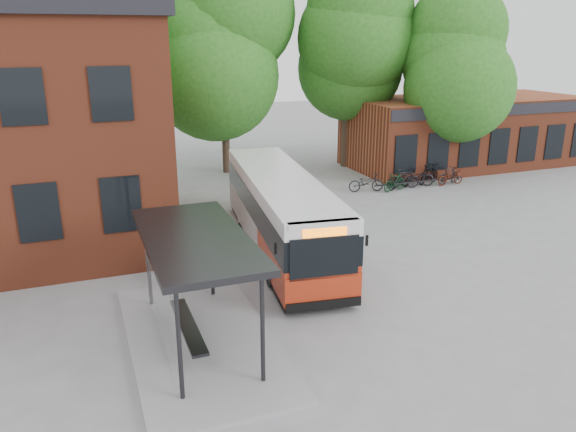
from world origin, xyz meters
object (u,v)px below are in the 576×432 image
object	(u,v)px
bicycle_6	(450,177)
bicycle_7	(449,175)
bicycle_1	(395,182)
bicycle_5	(428,174)
bus_shelter	(198,289)
bicycle_2	(399,181)
bicycle_3	(404,179)
city_bus	(281,213)
bicycle_4	(416,177)
bicycle_0	(366,182)

from	to	relation	value
bicycle_6	bicycle_7	bearing A→B (deg)	-15.50
bicycle_1	bicycle_5	bearing A→B (deg)	-90.63
bicycle_6	bus_shelter	bearing A→B (deg)	121.90
bicycle_2	bicycle_3	xyz separation A→B (m)	(0.31, 0.06, 0.10)
bicycle_3	bus_shelter	bearing A→B (deg)	140.91
bicycle_1	bicycle_6	xyz separation A→B (m)	(3.37, 0.02, -0.05)
city_bus	bicycle_6	distance (m)	12.80
bicycle_1	bicycle_6	world-z (taller)	bicycle_1
bicycle_3	bicycle_4	distance (m)	0.87
bicycle_1	bicycle_6	distance (m)	3.37
bicycle_3	bicycle_7	xyz separation A→B (m)	(2.72, -0.04, -0.05)
bicycle_3	bicycle_5	xyz separation A→B (m)	(1.74, 0.38, 0.02)
city_bus	bicycle_4	world-z (taller)	city_bus
city_bus	bicycle_1	world-z (taller)	city_bus
bicycle_0	bicycle_1	world-z (taller)	bicycle_0
bicycle_0	bicycle_5	distance (m)	3.85
city_bus	bicycle_7	distance (m)	12.94
bus_shelter	bicycle_1	bearing A→B (deg)	41.69
bicycle_0	bicycle_4	distance (m)	2.95
bicycle_6	bicycle_7	xyz separation A→B (m)	(0.05, 0.23, 0.05)
bicycle_3	bicycle_7	distance (m)	2.72
city_bus	bicycle_2	distance (m)	10.33
bicycle_0	bicycle_2	bearing A→B (deg)	-84.49
city_bus	bicycle_3	world-z (taller)	city_bus
bicycle_2	bicycle_3	world-z (taller)	bicycle_3
bicycle_3	bicycle_5	world-z (taller)	bicycle_5
bicycle_0	bicycle_4	bearing A→B (deg)	-78.09
city_bus	bicycle_2	xyz separation A→B (m)	(8.52, 5.77, -0.96)
bicycle_3	bicycle_4	bearing A→B (deg)	-69.24
city_bus	bicycle_1	size ratio (longest dim) A/B	7.06
bicycle_2	bicycle_6	world-z (taller)	bicycle_6
city_bus	bicycle_0	distance (m)	9.02
bicycle_2	bicycle_5	size ratio (longest dim) A/B	0.89
bus_shelter	bicycle_1	xyz separation A→B (m)	(12.30, 10.95, -0.99)
bicycle_4	bus_shelter	bearing A→B (deg)	148.37
bicycle_4	bicycle_1	bearing A→B (deg)	125.21
bicycle_4	city_bus	bearing A→B (deg)	140.62
bicycle_4	bicycle_2	bearing A→B (deg)	119.49
bicycle_5	bus_shelter	bearing A→B (deg)	107.40
bicycle_0	bicycle_5	bearing A→B (deg)	-75.08
bicycle_2	bus_shelter	bearing A→B (deg)	113.61
bicycle_0	bicycle_1	bearing A→B (deg)	-95.37
city_bus	bicycle_6	size ratio (longest dim) A/B	6.93
bicycle_0	bicycle_7	world-z (taller)	bicycle_0
bus_shelter	bicycle_2	xyz separation A→B (m)	(12.69, 11.19, -1.04)
bicycle_2	bicycle_4	xyz separation A→B (m)	(1.16, 0.22, 0.08)
bicycle_1	bicycle_2	distance (m)	0.46
bus_shelter	bicycle_2	bearing A→B (deg)	41.41
bicycle_7	bicycle_6	bearing A→B (deg)	154.99
bus_shelter	bicycle_5	distance (m)	18.79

